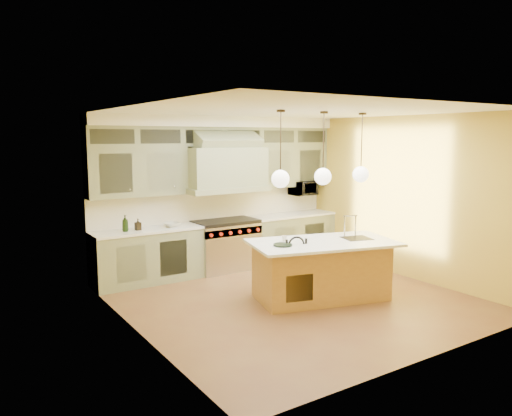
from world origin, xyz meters
TOP-DOWN VIEW (x-y plane):
  - floor at (0.00, 0.00)m, footprint 5.00×5.00m
  - ceiling at (0.00, 0.00)m, footprint 5.00×5.00m
  - wall_back at (0.00, 2.50)m, footprint 5.00×0.00m
  - wall_front at (0.00, -2.50)m, footprint 5.00×0.00m
  - wall_left at (-2.50, 0.00)m, footprint 0.00×5.00m
  - wall_right at (2.50, 0.00)m, footprint 0.00×5.00m
  - back_cabinetry at (0.00, 2.23)m, footprint 5.00×0.77m
  - range at (0.00, 2.14)m, footprint 1.20×0.74m
  - kitchen_island at (0.40, -0.17)m, footprint 2.46×1.73m
  - counter_stool at (-0.12, -0.27)m, footprint 0.46×0.46m
  - microwave at (1.95, 2.25)m, footprint 0.54×0.37m
  - oil_bottle_a at (-1.93, 2.15)m, footprint 0.12×0.12m
  - oil_bottle_b at (-1.71, 2.15)m, footprint 0.10×0.10m
  - fruit_bowl at (-1.09, 2.15)m, footprint 0.34×0.34m
  - cup at (-0.10, 0.13)m, footprint 0.10×0.10m
  - pendant_left at (-0.40, -0.17)m, footprint 0.26×0.26m
  - pendant_center at (0.40, -0.17)m, footprint 0.26×0.26m
  - pendant_right at (1.20, -0.17)m, footprint 0.26×0.26m

SIDE VIEW (x-z plane):
  - floor at x=0.00m, z-range 0.00..0.00m
  - kitchen_island at x=0.40m, z-range -0.20..1.15m
  - range at x=0.00m, z-range 0.01..0.97m
  - counter_stool at x=-0.12m, z-range 0.07..1.11m
  - cup at x=-0.10m, z-range 0.92..1.00m
  - fruit_bowl at x=-1.09m, z-range 0.94..1.01m
  - oil_bottle_b at x=-1.71m, z-range 0.94..1.14m
  - oil_bottle_a at x=-1.93m, z-range 0.94..1.22m
  - back_cabinetry at x=0.00m, z-range -0.02..2.88m
  - microwave at x=1.95m, z-range 1.30..1.60m
  - wall_back at x=0.00m, z-range -1.05..3.95m
  - wall_front at x=0.00m, z-range -1.05..3.95m
  - wall_left at x=-2.50m, z-range -1.05..3.95m
  - wall_right at x=2.50m, z-range -1.05..3.95m
  - pendant_left at x=-0.40m, z-range 1.39..2.50m
  - pendant_center at x=0.40m, z-range 1.39..2.50m
  - pendant_right at x=1.20m, z-range 1.39..2.50m
  - ceiling at x=0.00m, z-range 2.90..2.90m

